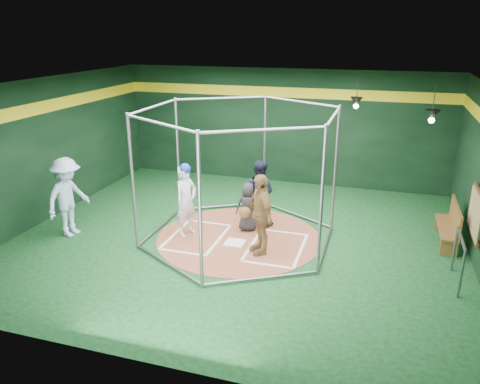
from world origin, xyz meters
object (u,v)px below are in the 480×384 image
(batter_figure, at_px, (186,200))
(umpire, at_px, (259,192))
(dugout_bench, at_px, (451,224))
(visitor_leopard, at_px, (260,214))

(batter_figure, bearing_deg, umpire, 38.15)
(dugout_bench, bearing_deg, batter_figure, -167.09)
(batter_figure, distance_m, umpire, 1.83)
(dugout_bench, bearing_deg, umpire, -177.34)
(batter_figure, xyz_separation_m, dugout_bench, (5.84, 1.34, -0.41))
(umpire, distance_m, dugout_bench, 4.41)
(batter_figure, bearing_deg, visitor_leopard, -11.69)
(batter_figure, relative_size, umpire, 1.07)
(visitor_leopard, relative_size, umpire, 1.09)
(visitor_leopard, xyz_separation_m, umpire, (-0.43, 1.52, -0.07))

